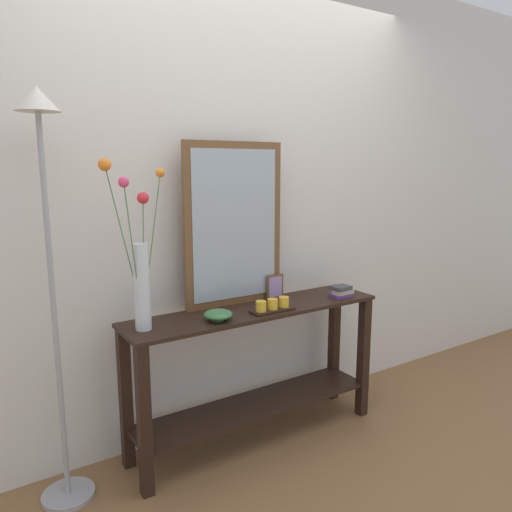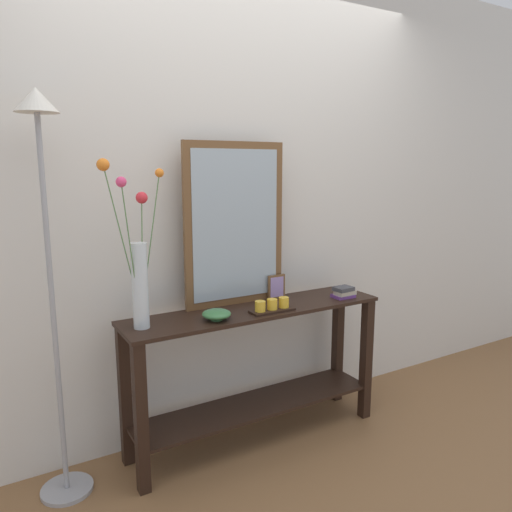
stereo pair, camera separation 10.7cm
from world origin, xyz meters
TOP-DOWN VIEW (x-y plane):
  - ground_plane at (0.00, 0.00)m, footprint 7.00×6.00m
  - wall_back at (0.00, 0.29)m, footprint 6.40×0.08m
  - console_table at (0.00, 0.00)m, footprint 1.47×0.34m
  - mirror_leaning at (-0.05, 0.14)m, footprint 0.60×0.03m
  - tall_vase_left at (-0.64, 0.01)m, footprint 0.32×0.17m
  - candle_tray at (0.05, -0.09)m, footprint 0.24×0.09m
  - picture_frame_small at (0.20, 0.11)m, footprint 0.11×0.01m
  - decorative_bowl at (-0.27, -0.07)m, footprint 0.15×0.15m
  - book_stack at (0.55, -0.08)m, footprint 0.13×0.10m
  - floor_lamp at (-1.01, 0.06)m, footprint 0.24×0.24m

SIDE VIEW (x-z plane):
  - ground_plane at x=0.00m, z-range -0.02..0.00m
  - console_table at x=0.00m, z-range 0.08..0.85m
  - candle_tray at x=0.05m, z-range 0.76..0.83m
  - decorative_bowl at x=-0.27m, z-range 0.77..0.82m
  - book_stack at x=0.55m, z-range 0.76..0.83m
  - picture_frame_small at x=0.20m, z-range 0.77..0.91m
  - tall_vase_left at x=-0.64m, z-range 0.67..1.46m
  - mirror_leaning at x=-0.05m, z-range 0.77..1.66m
  - floor_lamp at x=-1.01m, z-range 0.32..2.16m
  - wall_back at x=0.00m, z-range 0.00..2.70m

